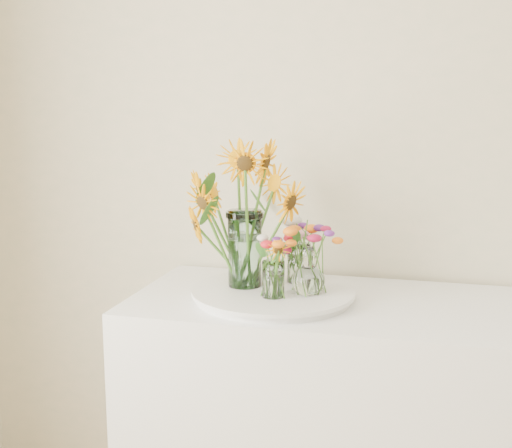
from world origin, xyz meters
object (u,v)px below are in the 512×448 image
mason_jar (245,249)px  small_vase_b (308,271)px  counter (356,440)px  small_vase_a (273,280)px  tray (273,295)px  small_vase_c (299,264)px

mason_jar → small_vase_b: (0.21, -0.03, -0.05)m
counter → small_vase_a: (-0.25, -0.11, 0.53)m
tray → mason_jar: mason_jar is taller
mason_jar → small_vase_a: mason_jar is taller
counter → small_vase_b: (-0.15, -0.04, 0.55)m
small_vase_b → small_vase_c: size_ratio=1.13×
small_vase_a → small_vase_b: small_vase_b is taller
mason_jar → small_vase_b: size_ratio=1.67×
mason_jar → small_vase_a: (0.11, -0.10, -0.07)m
mason_jar → small_vase_a: size_ratio=2.16×
counter → small_vase_b: 0.57m
small_vase_c → small_vase_b: bearing=-66.0°
counter → small_vase_c: size_ratio=10.91×
tray → small_vase_a: (0.02, -0.08, 0.07)m
mason_jar → small_vase_c: size_ratio=1.90×
small_vase_a → small_vase_b: size_ratio=0.78×
small_vase_b → small_vase_c: 0.13m
counter → tray: (-0.26, -0.03, 0.46)m
small_vase_a → counter: bearing=23.7°
counter → small_vase_b: bearing=-165.0°
counter → mason_jar: (-0.36, -0.01, 0.60)m
counter → mason_jar: mason_jar is taller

